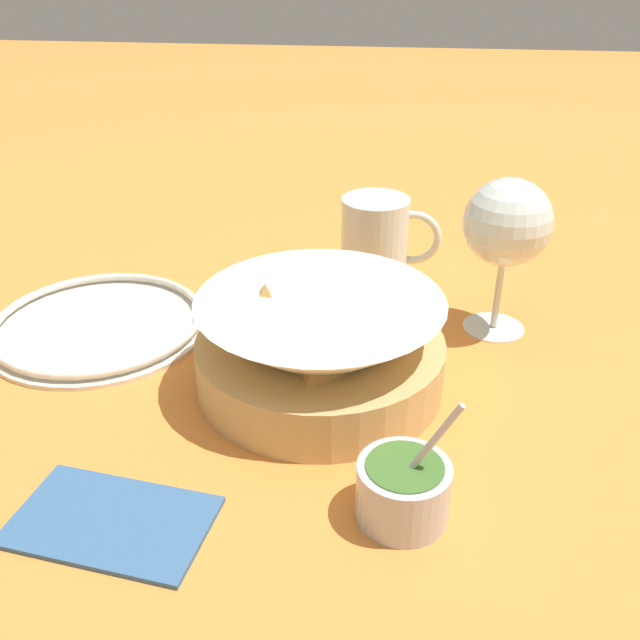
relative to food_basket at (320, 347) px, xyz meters
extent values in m
plane|color=orange|center=(0.04, -0.03, -0.04)|extent=(4.00, 4.00, 0.00)
cylinder|color=tan|center=(0.00, 0.00, -0.02)|extent=(0.22, 0.22, 0.05)
cone|color=#EDE5C6|center=(0.00, 0.00, 0.01)|extent=(0.21, 0.21, 0.08)
cylinder|color=#3D842D|center=(0.00, 0.00, -0.01)|extent=(0.16, 0.16, 0.01)
pyramid|color=gold|center=(0.05, 0.01, 0.02)|extent=(0.09, 0.08, 0.05)
pyramid|color=gold|center=(0.00, 0.05, 0.02)|extent=(0.07, 0.07, 0.05)
pyramid|color=gold|center=(-0.05, 0.00, 0.02)|extent=(0.09, 0.09, 0.07)
pyramid|color=gold|center=(0.01, -0.05, 0.02)|extent=(0.06, 0.07, 0.05)
cylinder|color=#B7B7BC|center=(0.08, -0.15, -0.02)|extent=(0.07, 0.07, 0.04)
cylinder|color=#42702D|center=(0.08, -0.15, -0.01)|extent=(0.05, 0.05, 0.03)
cylinder|color=#B7B7BC|center=(0.09, -0.15, 0.02)|extent=(0.05, 0.01, 0.08)
cylinder|color=silver|center=(0.16, 0.12, -0.04)|extent=(0.06, 0.06, 0.00)
cylinder|color=silver|center=(0.16, 0.12, 0.00)|extent=(0.01, 0.01, 0.08)
sphere|color=silver|center=(0.16, 0.12, 0.08)|extent=(0.09, 0.09, 0.09)
sphere|color=#E5B77F|center=(0.16, 0.12, 0.07)|extent=(0.06, 0.06, 0.06)
cylinder|color=silver|center=(0.04, 0.23, 0.01)|extent=(0.08, 0.08, 0.09)
cylinder|color=orange|center=(0.04, 0.23, 0.00)|extent=(0.06, 0.06, 0.07)
torus|color=silver|center=(0.08, 0.23, 0.01)|extent=(0.07, 0.01, 0.07)
cylinder|color=silver|center=(-0.24, 0.07, -0.03)|extent=(0.22, 0.22, 0.01)
torus|color=silver|center=(-0.24, 0.07, -0.03)|extent=(0.21, 0.21, 0.01)
cube|color=#38608E|center=(-0.12, -0.19, -0.03)|extent=(0.15, 0.10, 0.01)
camera|label=1|loc=(0.06, -0.53, 0.33)|focal=40.00mm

